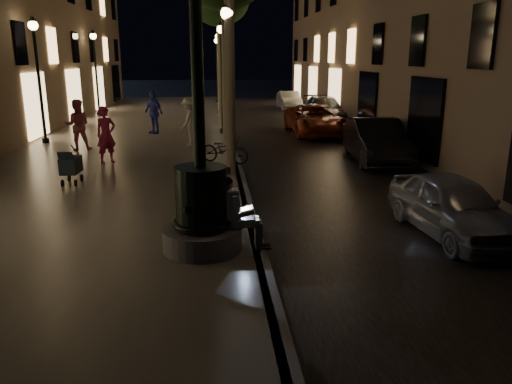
{
  "coord_description": "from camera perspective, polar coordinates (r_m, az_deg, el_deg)",
  "views": [
    {
      "loc": [
        -0.79,
        -6.35,
        3.5
      ],
      "look_at": [
        0.04,
        3.0,
        0.96
      ],
      "focal_mm": 35.0,
      "sensor_mm": 36.0,
      "label": 1
    }
  ],
  "objects": [
    {
      "name": "seated_man_laptop",
      "position": [
        8.76,
        -2.23,
        -2.14
      ],
      "size": [
        0.94,
        0.32,
        1.31
      ],
      "color": "tan",
      "rests_on": "promenade"
    },
    {
      "name": "bicycle",
      "position": [
        16.05,
        -3.61,
        4.86
      ],
      "size": [
        1.74,
        1.32,
        0.88
      ],
      "primitive_type": "imported",
      "rotation": [
        0.0,
        0.0,
        1.06
      ],
      "color": "black",
      "rests_on": "promenade"
    },
    {
      "name": "stroller",
      "position": [
        14.18,
        -20.42,
        2.88
      ],
      "size": [
        0.46,
        1.01,
        1.03
      ],
      "rotation": [
        0.0,
        0.0,
        -0.04
      ],
      "color": "black",
      "rests_on": "promenade"
    },
    {
      "name": "tree_far",
      "position": [
        32.49,
        -4.3,
        20.3
      ],
      "size": [
        3.0,
        3.0,
        7.5
      ],
      "color": "#6B604C",
      "rests_on": "promenade"
    },
    {
      "name": "promenade",
      "position": [
        21.86,
        -13.52,
        5.8
      ],
      "size": [
        8.0,
        45.0,
        0.2
      ],
      "primitive_type": "cube",
      "color": "#615D55",
      "rests_on": "ground"
    },
    {
      "name": "ground",
      "position": [
        21.65,
        -2.92,
        5.84
      ],
      "size": [
        120.0,
        120.0,
        0.0
      ],
      "primitive_type": "plane",
      "color": "black",
      "rests_on": "ground"
    },
    {
      "name": "car_front",
      "position": [
        10.77,
        21.56,
        -1.49
      ],
      "size": [
        1.7,
        3.69,
        1.22
      ],
      "primitive_type": "imported",
      "rotation": [
        0.0,
        0.0,
        0.07
      ],
      "color": "#94969B",
      "rests_on": "ground"
    },
    {
      "name": "car_fifth",
      "position": [
        34.88,
        3.78,
        10.4
      ],
      "size": [
        1.33,
        3.76,
        1.24
      ],
      "primitive_type": "imported",
      "rotation": [
        0.0,
        0.0,
        0.01
      ],
      "color": "#A2A39E",
      "rests_on": "ground"
    },
    {
      "name": "tree_third",
      "position": [
        26.49,
        -4.26,
        20.84
      ],
      "size": [
        3.0,
        3.0,
        7.2
      ],
      "color": "#6B604C",
      "rests_on": "promenade"
    },
    {
      "name": "lamp_curb_c",
      "position": [
        30.36,
        -4.28,
        14.63
      ],
      "size": [
        0.36,
        0.36,
        4.81
      ],
      "color": "black",
      "rests_on": "promenade"
    },
    {
      "name": "cobble_lane",
      "position": [
        21.96,
        4.96,
        5.97
      ],
      "size": [
        6.0,
        45.0,
        0.02
      ],
      "primitive_type": "cube",
      "color": "black",
      "rests_on": "ground"
    },
    {
      "name": "fountain_lamppost",
      "position": [
        8.66,
        -6.29,
        -0.26
      ],
      "size": [
        1.4,
        1.4,
        5.21
      ],
      "color": "#59595B",
      "rests_on": "promenade"
    },
    {
      "name": "pedestrian_red",
      "position": [
        16.67,
        -16.76,
        6.26
      ],
      "size": [
        0.79,
        0.75,
        1.81
      ],
      "primitive_type": "imported",
      "rotation": [
        0.0,
        0.0,
        0.65
      ],
      "color": "#B3234B",
      "rests_on": "promenade"
    },
    {
      "name": "lamp_curb_a",
      "position": [
        14.36,
        -3.21,
        14.08
      ],
      "size": [
        0.36,
        0.36,
        4.81
      ],
      "color": "black",
      "rests_on": "promenade"
    },
    {
      "name": "lamp_left_c",
      "position": [
        31.07,
        -17.89,
        13.98
      ],
      "size": [
        0.36,
        0.36,
        4.81
      ],
      "color": "black",
      "rests_on": "promenade"
    },
    {
      "name": "car_third",
      "position": [
        23.52,
        6.79,
        8.2
      ],
      "size": [
        2.38,
        5.0,
        1.38
      ],
      "primitive_type": "imported",
      "rotation": [
        0.0,
        0.0,
        0.02
      ],
      "color": "maroon",
      "rests_on": "ground"
    },
    {
      "name": "curb_strip",
      "position": [
        21.64,
        -2.93,
        6.1
      ],
      "size": [
        0.25,
        45.0,
        0.2
      ],
      "primitive_type": "cube",
      "color": "#59595B",
      "rests_on": "ground"
    },
    {
      "name": "lamp_curb_d",
      "position": [
        38.36,
        -4.48,
        14.73
      ],
      "size": [
        0.36,
        0.36,
        4.81
      ],
      "color": "black",
      "rests_on": "promenade"
    },
    {
      "name": "pedestrian_pink",
      "position": [
        19.32,
        -19.72,
        7.21
      ],
      "size": [
        1.01,
        0.85,
        1.84
      ],
      "primitive_type": "imported",
      "rotation": [
        0.0,
        0.0,
        3.32
      ],
      "color": "#C76977",
      "rests_on": "promenade"
    },
    {
      "name": "car_second",
      "position": [
        17.62,
        13.56,
        5.73
      ],
      "size": [
        1.94,
        4.6,
        1.48
      ],
      "primitive_type": "imported",
      "rotation": [
        0.0,
        0.0,
        -0.09
      ],
      "color": "black",
      "rests_on": "ground"
    },
    {
      "name": "pedestrian_white",
      "position": [
        19.26,
        -7.56,
        7.97
      ],
      "size": [
        1.14,
        1.38,
        1.86
      ],
      "primitive_type": "imported",
      "rotation": [
        0.0,
        0.0,
        4.26
      ],
      "color": "silver",
      "rests_on": "promenade"
    },
    {
      "name": "lamp_left_b",
      "position": [
        21.4,
        -23.72,
        13.22
      ],
      "size": [
        0.36,
        0.36,
        4.81
      ],
      "color": "black",
      "rests_on": "promenade"
    },
    {
      "name": "pedestrian_blue",
      "position": [
        22.76,
        -11.62,
        8.91
      ],
      "size": [
        1.1,
        1.1,
        1.88
      ],
      "primitive_type": "imported",
      "rotation": [
        0.0,
        0.0,
        5.5
      ],
      "color": "#293697",
      "rests_on": "promenade"
    },
    {
      "name": "car_rear",
      "position": [
        27.36,
        7.71,
        9.21
      ],
      "size": [
        2.42,
        5.13,
        1.45
      ],
      "primitive_type": "imported",
      "rotation": [
        0.0,
        0.0,
        -0.08
      ],
      "color": "#303135",
      "rests_on": "ground"
    },
    {
      "name": "lamp_curb_b",
      "position": [
        22.36,
        -3.94,
        14.45
      ],
      "size": [
        0.36,
        0.36,
        4.81
      ],
      "color": "black",
      "rests_on": "promenade"
    }
  ]
}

